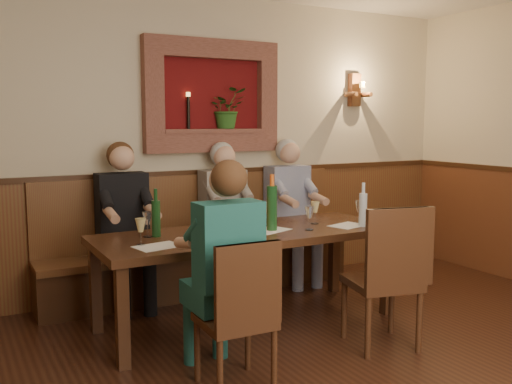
% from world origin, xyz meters
% --- Properties ---
extents(room_shell, '(6.04, 6.04, 2.82)m').
position_xyz_m(room_shell, '(0.00, 0.00, 1.89)').
color(room_shell, beige).
rests_on(room_shell, ground).
extents(wainscoting, '(6.02, 6.02, 1.15)m').
position_xyz_m(wainscoting, '(0.00, -0.00, 0.59)').
color(wainscoting, '#5F2E1B').
rests_on(wainscoting, ground).
extents(wall_niche, '(1.36, 0.30, 1.06)m').
position_xyz_m(wall_niche, '(0.24, 2.94, 1.81)').
color(wall_niche, '#5C0D0E').
rests_on(wall_niche, ground).
extents(wall_sconce, '(0.25, 0.20, 0.35)m').
position_xyz_m(wall_sconce, '(1.90, 2.93, 1.94)').
color(wall_sconce, '#5F2E1B').
rests_on(wall_sconce, ground).
extents(dining_table, '(2.40, 0.90, 0.75)m').
position_xyz_m(dining_table, '(0.00, 1.85, 0.68)').
color(dining_table, '#321D0F').
rests_on(dining_table, ground).
extents(bench, '(3.00, 0.45, 1.11)m').
position_xyz_m(bench, '(0.00, 2.79, 0.33)').
color(bench, '#381E0F').
rests_on(bench, ground).
extents(chair_near_left, '(0.42, 0.42, 0.93)m').
position_xyz_m(chair_near_left, '(-0.59, 0.89, 0.27)').
color(chair_near_left, '#321D0F').
rests_on(chair_near_left, ground).
extents(chair_near_right, '(0.55, 0.55, 1.03)m').
position_xyz_m(chair_near_right, '(0.62, 0.96, 0.30)').
color(chair_near_right, '#321D0F').
rests_on(chair_near_right, ground).
extents(person_bench_left, '(0.43, 0.52, 1.44)m').
position_xyz_m(person_bench_left, '(-0.75, 2.69, 0.60)').
color(person_bench_left, black).
rests_on(person_bench_left, ground).
extents(person_bench_mid, '(0.42, 0.51, 1.42)m').
position_xyz_m(person_bench_mid, '(0.22, 2.69, 0.59)').
color(person_bench_mid, '#595351').
rests_on(person_bench_mid, ground).
extents(person_bench_right, '(0.43, 0.52, 1.44)m').
position_xyz_m(person_bench_right, '(0.94, 2.69, 0.60)').
color(person_bench_right, navy).
rests_on(person_bench_right, ground).
extents(person_chair_front, '(0.40, 0.50, 1.39)m').
position_xyz_m(person_chair_front, '(-0.59, 1.07, 0.57)').
color(person_chair_front, '#184555').
rests_on(person_chair_front, ground).
extents(spittoon_bucket, '(0.24, 0.24, 0.24)m').
position_xyz_m(spittoon_bucket, '(0.01, 1.88, 0.87)').
color(spittoon_bucket, red).
rests_on(spittoon_bucket, dining_table).
extents(wine_bottle_green_a, '(0.11, 0.11, 0.45)m').
position_xyz_m(wine_bottle_green_a, '(0.18, 1.78, 0.94)').
color(wine_bottle_green_a, '#19471E').
rests_on(wine_bottle_green_a, dining_table).
extents(wine_bottle_green_b, '(0.07, 0.07, 0.36)m').
position_xyz_m(wine_bottle_green_b, '(-0.71, 1.99, 0.90)').
color(wine_bottle_green_b, '#19471E').
rests_on(wine_bottle_green_b, dining_table).
extents(water_bottle, '(0.08, 0.08, 0.36)m').
position_xyz_m(water_bottle, '(0.93, 1.58, 0.90)').
color(water_bottle, silver).
rests_on(water_bottle, dining_table).
extents(tasting_sheet_a, '(0.35, 0.28, 0.00)m').
position_xyz_m(tasting_sheet_a, '(-0.81, 1.65, 0.75)').
color(tasting_sheet_a, white).
rests_on(tasting_sheet_a, dining_table).
extents(tasting_sheet_b, '(0.37, 0.32, 0.00)m').
position_xyz_m(tasting_sheet_b, '(0.16, 1.79, 0.75)').
color(tasting_sheet_b, white).
rests_on(tasting_sheet_b, dining_table).
extents(tasting_sheet_c, '(0.35, 0.29, 0.00)m').
position_xyz_m(tasting_sheet_c, '(0.84, 1.66, 0.75)').
color(tasting_sheet_c, white).
rests_on(tasting_sheet_c, dining_table).
extents(tasting_sheet_d, '(0.33, 0.26, 0.00)m').
position_xyz_m(tasting_sheet_d, '(-0.22, 1.57, 0.75)').
color(tasting_sheet_d, white).
rests_on(tasting_sheet_d, dining_table).
extents(wine_glass_0, '(0.08, 0.08, 0.19)m').
position_xyz_m(wine_glass_0, '(-0.08, 1.66, 0.85)').
color(wine_glass_0, '#E7D28A').
rests_on(wine_glass_0, dining_table).
extents(wine_glass_1, '(0.08, 0.08, 0.19)m').
position_xyz_m(wine_glass_1, '(0.65, 1.86, 0.85)').
color(wine_glass_1, '#E7D28A').
rests_on(wine_glass_1, dining_table).
extents(wine_glass_2, '(0.08, 0.08, 0.19)m').
position_xyz_m(wine_glass_2, '(-0.90, 1.75, 0.85)').
color(wine_glass_2, '#E7D28A').
rests_on(wine_glass_2, dining_table).
extents(wine_glass_3, '(0.08, 0.08, 0.19)m').
position_xyz_m(wine_glass_3, '(0.45, 1.65, 0.85)').
color(wine_glass_3, white).
rests_on(wine_glass_3, dining_table).
extents(wine_glass_4, '(0.08, 0.08, 0.19)m').
position_xyz_m(wine_glass_4, '(-0.26, 1.51, 0.85)').
color(wine_glass_4, '#E7D28A').
rests_on(wine_glass_4, dining_table).
extents(wine_glass_5, '(0.08, 0.08, 0.19)m').
position_xyz_m(wine_glass_5, '(-0.50, 1.69, 0.85)').
color(wine_glass_5, '#E7D28A').
rests_on(wine_glass_5, dining_table).
extents(wine_glass_6, '(0.08, 0.08, 0.19)m').
position_xyz_m(wine_glass_6, '(1.00, 1.72, 0.85)').
color(wine_glass_6, white).
rests_on(wine_glass_6, dining_table).
extents(wine_glass_7, '(0.08, 0.08, 0.19)m').
position_xyz_m(wine_glass_7, '(-0.25, 1.97, 0.85)').
color(wine_glass_7, white).
rests_on(wine_glass_7, dining_table).
extents(wine_glass_8, '(0.08, 0.08, 0.19)m').
position_xyz_m(wine_glass_8, '(0.27, 2.00, 0.85)').
color(wine_glass_8, '#E7D28A').
rests_on(wine_glass_8, dining_table).
extents(wine_glass_9, '(0.08, 0.08, 0.19)m').
position_xyz_m(wine_glass_9, '(-0.77, 2.00, 0.85)').
color(wine_glass_9, white).
rests_on(wine_glass_9, dining_table).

